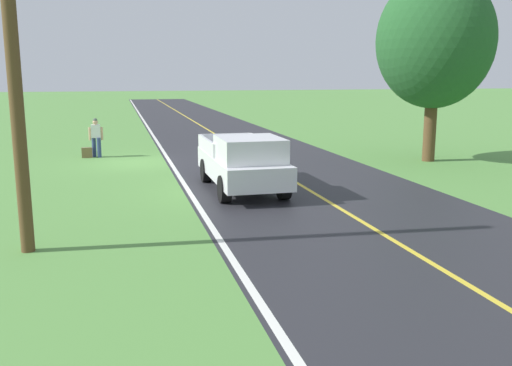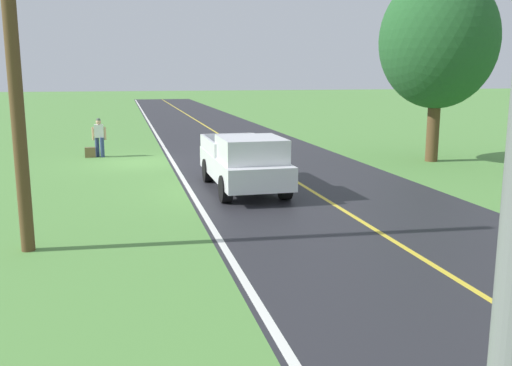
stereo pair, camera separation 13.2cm
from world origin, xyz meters
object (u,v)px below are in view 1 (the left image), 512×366
object	(u,v)px
utility_pole_roadside	(13,60)
suitcase_carried	(87,153)
hitchhiker_walking	(96,135)
tree_far_side_near	(435,41)
pickup_truck_passing	(243,161)

from	to	relation	value
utility_pole_roadside	suitcase_carried	bearing A→B (deg)	-92.57
hitchhiker_walking	suitcase_carried	bearing A→B (deg)	11.82
suitcase_carried	tree_far_side_near	distance (m)	15.73
utility_pole_roadside	pickup_truck_passing	bearing A→B (deg)	-139.65
pickup_truck_passing	utility_pole_roadside	bearing A→B (deg)	40.35
hitchhiker_walking	pickup_truck_passing	size ratio (longest dim) A/B	0.32
pickup_truck_passing	tree_far_side_near	size ratio (longest dim) A/B	0.69
suitcase_carried	pickup_truck_passing	distance (m)	10.23
suitcase_carried	utility_pole_roadside	xyz separation A→B (m)	(0.62, 13.72, 3.74)
hitchhiker_walking	tree_far_side_near	size ratio (longest dim) A/B	0.22
suitcase_carried	tree_far_side_near	xyz separation A→B (m)	(-14.28, 4.53, 4.78)
hitchhiker_walking	suitcase_carried	distance (m)	0.87
pickup_truck_passing	utility_pole_roadside	distance (m)	8.17
tree_far_side_near	pickup_truck_passing	bearing A→B (deg)	25.10
pickup_truck_passing	suitcase_carried	bearing A→B (deg)	-59.54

